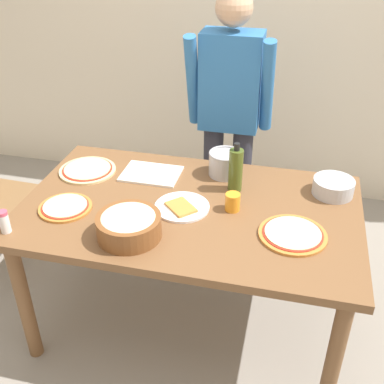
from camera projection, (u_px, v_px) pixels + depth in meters
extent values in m
plane|color=gray|center=(190.00, 320.00, 2.65)|extent=(8.00, 8.00, 0.00)
cube|color=beige|center=(244.00, 17.00, 3.29)|extent=(5.60, 0.10, 2.60)
cube|color=brown|center=(190.00, 210.00, 2.26)|extent=(1.60, 0.96, 0.04)
cylinder|color=brown|center=(24.00, 301.00, 2.27)|extent=(0.07, 0.07, 0.72)
cylinder|color=brown|center=(334.00, 359.00, 1.99)|extent=(0.07, 0.07, 0.72)
cylinder|color=brown|center=(92.00, 211.00, 2.93)|extent=(0.07, 0.07, 0.72)
cylinder|color=brown|center=(332.00, 244.00, 2.65)|extent=(0.07, 0.07, 0.72)
cylinder|color=#2D2D38|center=(212.00, 186.00, 3.06)|extent=(0.12, 0.12, 0.85)
cylinder|color=#2D2D38|center=(240.00, 189.00, 3.03)|extent=(0.12, 0.12, 0.85)
cube|color=#2D6BAD|center=(231.00, 81.00, 2.68)|extent=(0.34, 0.20, 0.55)
cylinder|color=#2D6BAD|center=(193.00, 81.00, 2.68)|extent=(0.07, 0.21, 0.55)
cylinder|color=#2D6BAD|center=(267.00, 87.00, 2.59)|extent=(0.07, 0.21, 0.55)
sphere|color=tan|center=(234.00, 7.00, 2.47)|extent=(0.20, 0.20, 0.20)
cylinder|color=brown|center=(11.00, 255.00, 2.78)|extent=(0.04, 0.04, 0.45)
cylinder|color=brown|center=(42.00, 223.00, 3.05)|extent=(0.04, 0.04, 0.45)
cylinder|color=beige|center=(88.00, 170.00, 2.54)|extent=(0.30, 0.30, 0.01)
cylinder|color=#B22D1E|center=(87.00, 169.00, 2.53)|extent=(0.26, 0.26, 0.00)
cylinder|color=beige|center=(87.00, 168.00, 2.53)|extent=(0.25, 0.25, 0.00)
cylinder|color=#C67A33|center=(293.00, 235.00, 2.05)|extent=(0.30, 0.30, 0.01)
cylinder|color=#B22D1E|center=(293.00, 233.00, 2.05)|extent=(0.26, 0.26, 0.00)
cylinder|color=beige|center=(293.00, 232.00, 2.04)|extent=(0.24, 0.24, 0.00)
cylinder|color=#C67A33|center=(65.00, 208.00, 2.23)|extent=(0.25, 0.25, 0.01)
cylinder|color=#B22D1E|center=(65.00, 206.00, 2.23)|extent=(0.22, 0.22, 0.00)
cylinder|color=beige|center=(65.00, 205.00, 2.22)|extent=(0.20, 0.20, 0.00)
cylinder|color=white|center=(182.00, 207.00, 2.24)|extent=(0.26, 0.26, 0.01)
cube|color=#CC8438|center=(181.00, 207.00, 2.21)|extent=(0.17, 0.17, 0.01)
cylinder|color=brown|center=(129.00, 226.00, 2.03)|extent=(0.28, 0.28, 0.10)
ellipsoid|color=beige|center=(128.00, 219.00, 2.01)|extent=(0.25, 0.25, 0.05)
cylinder|color=#B7B7BC|center=(333.00, 187.00, 2.32)|extent=(0.20, 0.20, 0.08)
cylinder|color=#47561E|center=(236.00, 170.00, 2.32)|extent=(0.07, 0.07, 0.22)
cylinder|color=black|center=(237.00, 147.00, 2.26)|extent=(0.03, 0.03, 0.04)
cylinder|color=#B7B7BC|center=(225.00, 164.00, 2.48)|extent=(0.17, 0.17, 0.12)
torus|color=#A5A5AD|center=(225.00, 153.00, 2.45)|extent=(0.17, 0.17, 0.01)
cylinder|color=orange|center=(233.00, 202.00, 2.20)|extent=(0.07, 0.07, 0.08)
cylinder|color=white|center=(5.00, 223.00, 2.06)|extent=(0.04, 0.04, 0.09)
cylinder|color=#D84C66|center=(2.00, 213.00, 2.03)|extent=(0.04, 0.04, 0.02)
cube|color=white|center=(151.00, 174.00, 2.50)|extent=(0.30, 0.22, 0.01)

